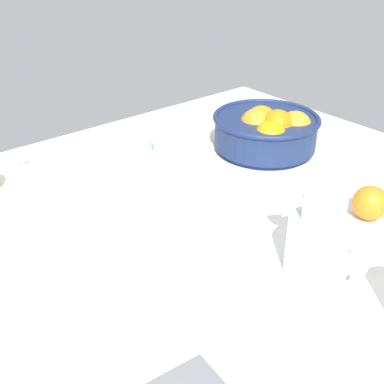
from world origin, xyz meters
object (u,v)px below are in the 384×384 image
object	(u,v)px
fruit_bowl	(267,130)
loose_orange_0	(370,203)
spoon	(6,166)
juice_pitcher	(319,245)

from	to	relation	value
fruit_bowl	loose_orange_0	xyz separation A→B (cm)	(-7.34, -32.85, -2.11)
spoon	loose_orange_0	bearing A→B (deg)	-54.88
juice_pitcher	loose_orange_0	bearing A→B (deg)	10.08
juice_pitcher	spoon	bearing A→B (deg)	109.93
spoon	fruit_bowl	bearing A→B (deg)	-30.54
juice_pitcher	loose_orange_0	xyz separation A→B (cm)	(20.33, 3.61, -1.83)
loose_orange_0	spoon	world-z (taller)	loose_orange_0
loose_orange_0	spoon	xyz separation A→B (cm)	(-44.69, 63.54, -2.85)
fruit_bowl	loose_orange_0	world-z (taller)	fruit_bowl
fruit_bowl	juice_pitcher	size ratio (longest dim) A/B	1.72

